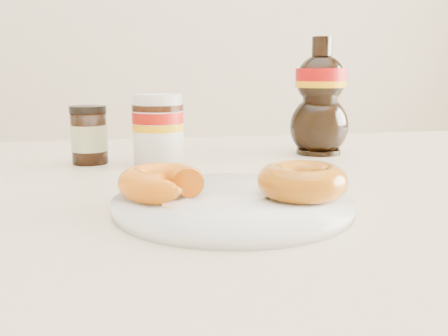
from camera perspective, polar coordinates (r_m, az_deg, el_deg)
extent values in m
cube|color=beige|center=(0.67, -0.28, -3.31)|extent=(1.40, 0.90, 0.04)
cylinder|color=#C6B28C|center=(1.36, 23.99, -13.35)|extent=(0.06, 0.06, 0.71)
cylinder|color=white|center=(0.53, 1.00, -4.04)|extent=(0.25, 0.25, 0.01)
torus|color=white|center=(0.53, 1.00, -3.94)|extent=(0.25, 0.25, 0.01)
torus|color=#C6450B|center=(0.53, -7.15, -1.64)|extent=(0.11, 0.11, 0.03)
torus|color=#964E09|center=(0.54, 8.93, -1.48)|extent=(0.12, 0.12, 0.03)
cylinder|color=white|center=(0.77, -7.51, 3.60)|extent=(0.08, 0.08, 0.09)
cylinder|color=#810A04|center=(0.77, -7.57, 5.77)|extent=(0.08, 0.08, 0.02)
cylinder|color=#D89905|center=(0.77, -7.54, 4.68)|extent=(0.08, 0.08, 0.01)
cylinder|color=black|center=(0.77, -7.60, 6.86)|extent=(0.08, 0.08, 0.01)
cylinder|color=white|center=(0.77, -7.62, 7.68)|extent=(0.07, 0.07, 0.02)
cylinder|color=black|center=(0.82, -15.15, 3.35)|extent=(0.06, 0.06, 0.08)
cylinder|color=beige|center=(0.82, -15.15, 3.35)|extent=(0.06, 0.06, 0.04)
cylinder|color=black|center=(0.81, -15.31, 6.51)|extent=(0.06, 0.06, 0.01)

